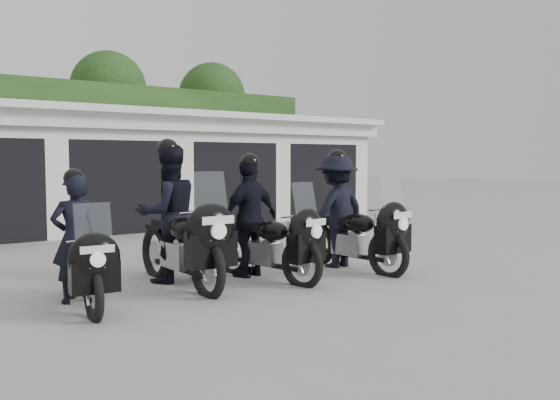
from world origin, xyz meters
TOP-DOWN VIEW (x-y plane):
  - ground at (0.00, 0.00)m, footprint 80.00×80.00m
  - garage_block at (-0.00, 8.06)m, footprint 16.40×6.80m
  - background_vegetation at (0.37, 12.92)m, footprint 20.00×3.90m
  - police_bike_a at (-3.17, -0.75)m, footprint 0.73×1.95m
  - police_bike_b at (-1.66, -0.26)m, footprint 0.98×2.44m
  - police_bike_c at (-0.48, -0.63)m, footprint 1.12×2.18m
  - police_bike_d at (1.09, -0.82)m, footprint 1.23×2.28m

SIDE VIEW (x-z plane):
  - ground at x=0.00m, z-range 0.00..0.00m
  - police_bike_a at x=-3.17m, z-range -0.18..1.53m
  - police_bike_c at x=-0.48m, z-range -0.15..1.76m
  - police_bike_d at x=1.09m, z-range -0.15..1.83m
  - police_bike_b at x=-1.66m, z-range -0.17..1.95m
  - garage_block at x=0.00m, z-range -0.06..2.90m
  - background_vegetation at x=0.37m, z-range -0.13..5.67m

